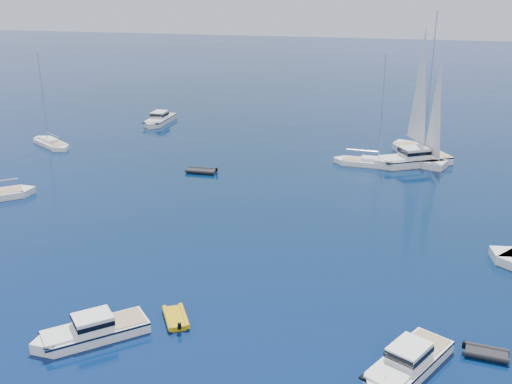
# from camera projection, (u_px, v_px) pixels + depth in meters

# --- Properties ---
(ground) EXTENTS (400.00, 400.00, 0.00)m
(ground) POSITION_uv_depth(u_px,v_px,m) (217.00, 342.00, 40.73)
(ground) COLOR #091B56
(ground) RESTS_ON ground
(motor_cruiser_near) EXTENTS (6.50, 8.77, 2.25)m
(motor_cruiser_near) POSITION_uv_depth(u_px,v_px,m) (406.00, 371.00, 37.82)
(motor_cruiser_near) COLOR white
(motor_cruiser_near) RESTS_ON ground
(motor_cruiser_left) EXTENTS (7.95, 7.40, 2.19)m
(motor_cruiser_left) POSITION_uv_depth(u_px,v_px,m) (92.00, 338.00, 41.22)
(motor_cruiser_left) COLOR white
(motor_cruiser_left) RESTS_ON ground
(motor_cruiser_distant) EXTENTS (11.35, 8.34, 2.91)m
(motor_cruiser_distant) POSITION_uv_depth(u_px,v_px,m) (411.00, 165.00, 78.10)
(motor_cruiser_distant) COLOR silver
(motor_cruiser_distant) RESTS_ON ground
(motor_cruiser_horizon) EXTENTS (3.14, 9.32, 2.42)m
(motor_cruiser_horizon) POSITION_uv_depth(u_px,v_px,m) (160.00, 123.00, 99.33)
(motor_cruiser_horizon) COLOR silver
(motor_cruiser_horizon) RESTS_ON ground
(sailboat_centre) EXTENTS (10.10, 3.39, 14.59)m
(sailboat_centre) POSITION_uv_depth(u_px,v_px,m) (370.00, 165.00, 77.84)
(sailboat_centre) COLOR white
(sailboat_centre) RESTS_ON ground
(sailboat_sails_r) EXTENTS (8.60, 13.61, 19.63)m
(sailboat_sails_r) POSITION_uv_depth(u_px,v_px,m) (418.00, 158.00, 80.98)
(sailboat_sails_r) COLOR silver
(sailboat_sails_r) RESTS_ON ground
(sailboat_far_l) EXTENTS (8.92, 7.22, 13.53)m
(sailboat_far_l) POSITION_uv_depth(u_px,v_px,m) (51.00, 146.00, 86.55)
(sailboat_far_l) COLOR white
(sailboat_far_l) RESTS_ON ground
(tender_yellow) EXTENTS (3.17, 3.73, 0.95)m
(tender_yellow) POSITION_uv_depth(u_px,v_px,m) (176.00, 320.00, 43.29)
(tender_yellow) COLOR gold
(tender_yellow) RESTS_ON ground
(tender_grey_near) EXTENTS (3.06, 2.02, 0.95)m
(tender_grey_near) POSITION_uv_depth(u_px,v_px,m) (486.00, 356.00, 39.29)
(tender_grey_near) COLOR black
(tender_grey_near) RESTS_ON ground
(tender_grey_far) EXTENTS (3.91, 2.15, 0.95)m
(tender_grey_far) POSITION_uv_depth(u_px,v_px,m) (201.00, 172.00, 75.04)
(tender_grey_far) COLOR black
(tender_grey_far) RESTS_ON ground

